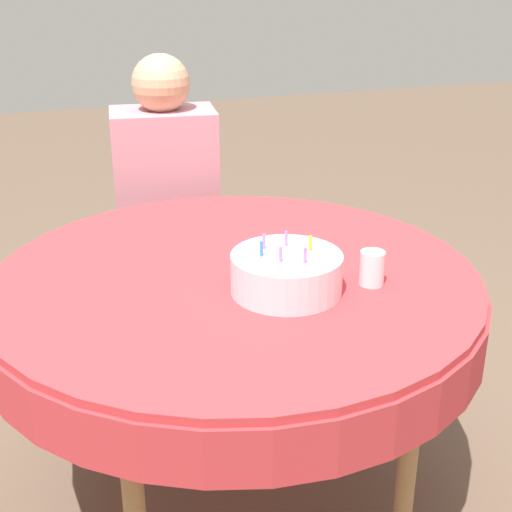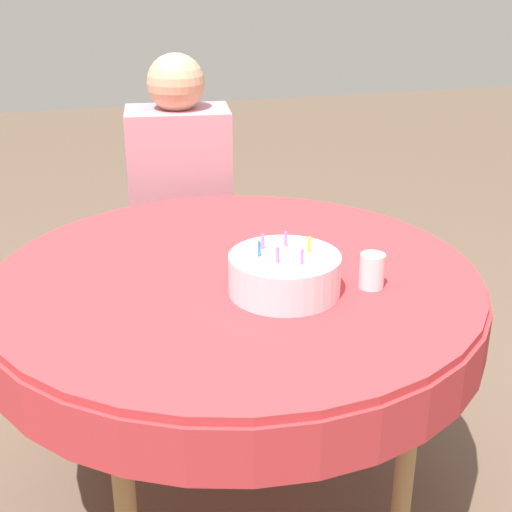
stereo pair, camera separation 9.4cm
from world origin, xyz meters
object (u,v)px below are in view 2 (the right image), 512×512
Objects in this scene: chair at (182,229)px; person at (180,181)px; birthday_cake at (284,274)px; drinking_glass at (372,271)px.

chair is 0.76× the size of person.
person is 1.03m from birthday_cake.
person reaches higher than drinking_glass.
drinking_glass is at bearing -68.37° from chair.
birthday_cake is at bearing 172.05° from drinking_glass.
chair is 3.30× the size of birthday_cake.
birthday_cake is (0.06, -1.11, 0.29)m from chair.
chair is at bearing 93.33° from birthday_cake.
person is 4.34× the size of birthday_cake.
person is (-0.01, -0.08, 0.22)m from chair.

